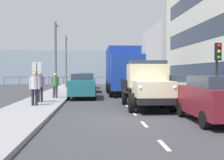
{
  "coord_description": "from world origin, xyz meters",
  "views": [
    {
      "loc": [
        1.76,
        11.16,
        1.88
      ],
      "look_at": [
        0.33,
        -12.43,
        1.18
      ],
      "focal_mm": 46.13,
      "sensor_mm": 36.0,
      "label": 1
    }
  ],
  "objects_px": {
    "car_white_kerbside_1": "(172,89)",
    "street_sign": "(37,75)",
    "truck_vintage_cream": "(147,85)",
    "lamp_post_promenade": "(56,50)",
    "pedestrian_near_railing": "(35,86)",
    "traffic_light_near": "(218,60)",
    "car_grey_oppositeside_1": "(85,82)",
    "pedestrian_in_dark_coat": "(55,83)",
    "car_maroon_kerbside_near": "(213,98)",
    "pedestrian_strolling": "(40,84)",
    "lamp_post_far": "(66,56)",
    "car_silver_oppositeside_2": "(87,80)",
    "lorry_cargo_blue": "(123,69)",
    "car_teal_oppositeside_0": "(83,86)"
  },
  "relations": [
    {
      "from": "pedestrian_near_railing",
      "to": "street_sign",
      "type": "distance_m",
      "value": 1.15
    },
    {
      "from": "street_sign",
      "to": "car_grey_oppositeside_1",
      "type": "bearing_deg",
      "value": -102.09
    },
    {
      "from": "car_white_kerbside_1",
      "to": "street_sign",
      "type": "bearing_deg",
      "value": 2.12
    },
    {
      "from": "pedestrian_near_railing",
      "to": "car_grey_oppositeside_1",
      "type": "bearing_deg",
      "value": -100.66
    },
    {
      "from": "car_teal_oppositeside_0",
      "to": "pedestrian_in_dark_coat",
      "type": "bearing_deg",
      "value": 31.43
    },
    {
      "from": "pedestrian_strolling",
      "to": "pedestrian_in_dark_coat",
      "type": "xyz_separation_m",
      "value": [
        -0.49,
        -2.64,
        -0.06
      ]
    },
    {
      "from": "lamp_post_promenade",
      "to": "lamp_post_far",
      "type": "bearing_deg",
      "value": -89.19
    },
    {
      "from": "car_maroon_kerbside_near",
      "to": "lamp_post_far",
      "type": "bearing_deg",
      "value": -70.84
    },
    {
      "from": "car_silver_oppositeside_2",
      "to": "lamp_post_promenade",
      "type": "bearing_deg",
      "value": 78.69
    },
    {
      "from": "car_white_kerbside_1",
      "to": "traffic_light_near",
      "type": "distance_m",
      "value": 2.99
    },
    {
      "from": "car_maroon_kerbside_near",
      "to": "street_sign",
      "type": "distance_m",
      "value": 9.32
    },
    {
      "from": "lamp_post_far",
      "to": "car_grey_oppositeside_1",
      "type": "bearing_deg",
      "value": 112.83
    },
    {
      "from": "car_white_kerbside_1",
      "to": "car_grey_oppositeside_1",
      "type": "distance_m",
      "value": 11.65
    },
    {
      "from": "car_maroon_kerbside_near",
      "to": "street_sign",
      "type": "bearing_deg",
      "value": -36.04
    },
    {
      "from": "car_grey_oppositeside_1",
      "to": "street_sign",
      "type": "bearing_deg",
      "value": 77.91
    },
    {
      "from": "car_grey_oppositeside_1",
      "to": "lamp_post_promenade",
      "type": "height_order",
      "value": "lamp_post_promenade"
    },
    {
      "from": "lorry_cargo_blue",
      "to": "pedestrian_in_dark_coat",
      "type": "height_order",
      "value": "lorry_cargo_blue"
    },
    {
      "from": "car_white_kerbside_1",
      "to": "car_silver_oppositeside_2",
      "type": "height_order",
      "value": "same"
    },
    {
      "from": "pedestrian_near_railing",
      "to": "traffic_light_near",
      "type": "distance_m",
      "value": 9.49
    },
    {
      "from": "truck_vintage_cream",
      "to": "lamp_post_far",
      "type": "height_order",
      "value": "lamp_post_far"
    },
    {
      "from": "car_white_kerbside_1",
      "to": "car_silver_oppositeside_2",
      "type": "distance_m",
      "value": 17.91
    },
    {
      "from": "pedestrian_strolling",
      "to": "car_grey_oppositeside_1",
      "type": "bearing_deg",
      "value": -102.64
    },
    {
      "from": "car_white_kerbside_1",
      "to": "pedestrian_near_railing",
      "type": "bearing_deg",
      "value": 9.91
    },
    {
      "from": "car_white_kerbside_1",
      "to": "lamp_post_promenade",
      "type": "bearing_deg",
      "value": -41.09
    },
    {
      "from": "car_maroon_kerbside_near",
      "to": "car_white_kerbside_1",
      "type": "xyz_separation_m",
      "value": [
        0.0,
        -5.74,
        0.0
      ]
    },
    {
      "from": "car_grey_oppositeside_1",
      "to": "pedestrian_in_dark_coat",
      "type": "distance_m",
      "value": 7.59
    },
    {
      "from": "car_maroon_kerbside_near",
      "to": "lamp_post_promenade",
      "type": "height_order",
      "value": "lamp_post_promenade"
    },
    {
      "from": "car_grey_oppositeside_1",
      "to": "traffic_light_near",
      "type": "relative_size",
      "value": 1.35
    },
    {
      "from": "traffic_light_near",
      "to": "pedestrian_in_dark_coat",
      "type": "bearing_deg",
      "value": -27.45
    },
    {
      "from": "lamp_post_far",
      "to": "street_sign",
      "type": "relative_size",
      "value": 2.51
    },
    {
      "from": "truck_vintage_cream",
      "to": "pedestrian_in_dark_coat",
      "type": "xyz_separation_m",
      "value": [
        5.26,
        -4.78,
        -0.07
      ]
    },
    {
      "from": "pedestrian_in_dark_coat",
      "to": "traffic_light_near",
      "type": "height_order",
      "value": "traffic_light_near"
    },
    {
      "from": "traffic_light_near",
      "to": "lamp_post_promenade",
      "type": "bearing_deg",
      "value": -40.69
    },
    {
      "from": "truck_vintage_cream",
      "to": "lamp_post_promenade",
      "type": "bearing_deg",
      "value": -55.35
    },
    {
      "from": "lamp_post_far",
      "to": "truck_vintage_cream",
      "type": "bearing_deg",
      "value": 108.19
    },
    {
      "from": "car_teal_oppositeside_0",
      "to": "car_white_kerbside_1",
      "type": "bearing_deg",
      "value": 141.74
    },
    {
      "from": "car_silver_oppositeside_2",
      "to": "car_white_kerbside_1",
      "type": "bearing_deg",
      "value": 106.94
    },
    {
      "from": "pedestrian_in_dark_coat",
      "to": "lamp_post_far",
      "type": "xyz_separation_m",
      "value": [
        0.52,
        -12.78,
        2.46
      ]
    },
    {
      "from": "car_maroon_kerbside_near",
      "to": "pedestrian_in_dark_coat",
      "type": "bearing_deg",
      "value": -51.55
    },
    {
      "from": "car_teal_oppositeside_0",
      "to": "pedestrian_in_dark_coat",
      "type": "xyz_separation_m",
      "value": [
        1.76,
        1.07,
        0.21
      ]
    },
    {
      "from": "car_maroon_kerbside_near",
      "to": "pedestrian_strolling",
      "type": "xyz_separation_m",
      "value": [
        7.47,
        -6.14,
        0.28
      ]
    },
    {
      "from": "lorry_cargo_blue",
      "to": "traffic_light_near",
      "type": "relative_size",
      "value": 2.56
    },
    {
      "from": "pedestrian_near_railing",
      "to": "traffic_light_near",
      "type": "bearing_deg",
      "value": 178.13
    },
    {
      "from": "pedestrian_strolling",
      "to": "traffic_light_near",
      "type": "distance_m",
      "value": 9.73
    },
    {
      "from": "truck_vintage_cream",
      "to": "traffic_light_near",
      "type": "relative_size",
      "value": 1.76
    },
    {
      "from": "lorry_cargo_blue",
      "to": "lamp_post_promenade",
      "type": "height_order",
      "value": "lamp_post_promenade"
    },
    {
      "from": "car_maroon_kerbside_near",
      "to": "car_silver_oppositeside_2",
      "type": "relative_size",
      "value": 0.97
    },
    {
      "from": "lorry_cargo_blue",
      "to": "lamp_post_far",
      "type": "height_order",
      "value": "lamp_post_far"
    },
    {
      "from": "car_teal_oppositeside_0",
      "to": "lamp_post_far",
      "type": "bearing_deg",
      "value": -79.0
    },
    {
      "from": "lorry_cargo_blue",
      "to": "pedestrian_strolling",
      "type": "xyz_separation_m",
      "value": [
        5.44,
        7.23,
        -0.91
      ]
    }
  ]
}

